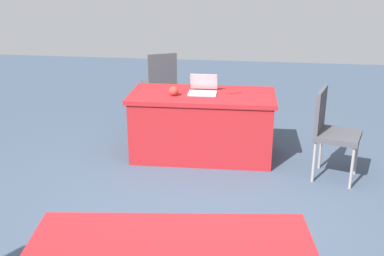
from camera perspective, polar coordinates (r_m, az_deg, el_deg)
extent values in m
plane|color=#3D4C60|center=(4.26, 0.76, -11.69)|extent=(14.40, 14.40, 0.00)
cube|color=#AD1E23|center=(5.44, 1.26, 3.90)|extent=(1.68, 0.85, 0.05)
cube|color=#AD1E23|center=(5.55, 1.23, 0.12)|extent=(1.62, 0.81, 0.71)
cylinder|color=#9E9993|center=(7.20, -5.81, 3.56)|extent=(0.03, 0.03, 0.45)
cylinder|color=#9E9993|center=(7.30, -2.91, 3.86)|extent=(0.03, 0.03, 0.45)
cylinder|color=#9E9993|center=(6.85, -5.03, 2.74)|extent=(0.03, 0.03, 0.45)
cylinder|color=#9E9993|center=(6.95, -2.00, 3.05)|extent=(0.03, 0.03, 0.45)
cube|color=#47474C|center=(7.00, -3.99, 5.34)|extent=(0.59, 0.59, 0.06)
cube|color=#47474C|center=(6.76, -3.57, 7.04)|extent=(0.39, 0.23, 0.45)
cylinder|color=#9E9993|center=(5.40, 19.16, -3.08)|extent=(0.03, 0.03, 0.45)
cylinder|color=#9E9993|center=(5.05, 18.68, -4.61)|extent=(0.03, 0.03, 0.45)
cylinder|color=#9E9993|center=(5.44, 15.20, -2.50)|extent=(0.03, 0.03, 0.45)
cylinder|color=#9E9993|center=(5.09, 14.45, -3.98)|extent=(0.03, 0.03, 0.45)
cube|color=#47474C|center=(5.15, 17.15, -0.90)|extent=(0.55, 0.55, 0.06)
cube|color=#47474C|center=(5.10, 15.22, 2.10)|extent=(0.16, 0.41, 0.45)
cube|color=silver|center=(5.41, 1.26, 4.19)|extent=(0.32, 0.22, 0.02)
cube|color=#B7B7BC|center=(5.53, 1.42, 5.61)|extent=(0.31, 0.08, 0.19)
sphere|color=#B2382D|center=(5.34, -2.22, 4.47)|extent=(0.11, 0.11, 0.11)
cube|color=red|center=(5.47, 5.10, 4.25)|extent=(0.18, 0.12, 0.01)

